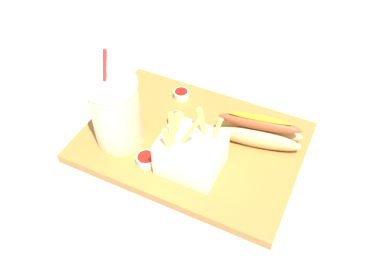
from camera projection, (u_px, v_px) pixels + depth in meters
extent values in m
cube|color=silver|center=(192.00, 149.00, 0.81)|extent=(2.40, 2.40, 0.02)
cube|color=olive|center=(192.00, 142.00, 0.80)|extent=(0.42, 0.30, 0.02)
cylinder|color=beige|center=(116.00, 115.00, 0.74)|extent=(0.09, 0.09, 0.13)
cylinder|color=white|center=(111.00, 84.00, 0.69)|extent=(0.09, 0.09, 0.01)
cylinder|color=red|center=(105.00, 67.00, 0.67)|extent=(0.02, 0.01, 0.07)
cube|color=white|center=(191.00, 154.00, 0.72)|extent=(0.11, 0.09, 0.07)
cube|color=#E5C660|center=(204.00, 128.00, 0.70)|extent=(0.03, 0.02, 0.08)
cube|color=#E5C660|center=(174.00, 127.00, 0.70)|extent=(0.01, 0.03, 0.06)
cube|color=#E5C660|center=(172.00, 135.00, 0.68)|extent=(0.02, 0.03, 0.08)
cube|color=#E5C660|center=(175.00, 131.00, 0.68)|extent=(0.02, 0.04, 0.07)
cube|color=#E5C660|center=(216.00, 133.00, 0.69)|extent=(0.02, 0.01, 0.07)
cube|color=#E5C660|center=(176.00, 134.00, 0.68)|extent=(0.03, 0.04, 0.07)
cube|color=#E5C660|center=(167.00, 143.00, 0.67)|extent=(0.02, 0.01, 0.06)
cube|color=#E5C660|center=(190.00, 132.00, 0.66)|extent=(0.04, 0.01, 0.08)
ellipsoid|color=#DBB775|center=(259.00, 130.00, 0.78)|extent=(0.17, 0.05, 0.04)
ellipsoid|color=#DBB775|center=(257.00, 139.00, 0.76)|extent=(0.17, 0.05, 0.04)
ellipsoid|color=#994728|center=(259.00, 123.00, 0.75)|extent=(0.16, 0.05, 0.02)
ellipsoid|color=gold|center=(260.00, 118.00, 0.74)|extent=(0.12, 0.03, 0.01)
cylinder|color=white|center=(146.00, 160.00, 0.74)|extent=(0.04, 0.04, 0.02)
cylinder|color=#B2140F|center=(146.00, 158.00, 0.74)|extent=(0.03, 0.03, 0.01)
cylinder|color=white|center=(176.00, 120.00, 0.81)|extent=(0.03, 0.03, 0.02)
cylinder|color=#B2140F|center=(176.00, 117.00, 0.81)|extent=(0.03, 0.03, 0.01)
cylinder|color=white|center=(181.00, 94.00, 0.87)|extent=(0.03, 0.03, 0.02)
cylinder|color=#B2140F|center=(181.00, 92.00, 0.87)|extent=(0.03, 0.03, 0.01)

